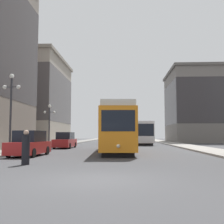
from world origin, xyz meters
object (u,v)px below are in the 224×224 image
at_px(streetcar, 117,128).
at_px(parked_car_left_near, 29,144).
at_px(parked_car_left_mid, 65,141).
at_px(pedestrian_crossing_far, 26,148).
at_px(lamp_post_left_near, 11,101).
at_px(transit_bus, 143,132).
at_px(lamp_post_left_far, 49,119).

height_order(streetcar, parked_car_left_near, streetcar).
height_order(parked_car_left_mid, pedestrian_crossing_far, parked_car_left_mid).
bearing_deg(parked_car_left_mid, lamp_post_left_near, -99.79).
height_order(transit_bus, parked_car_left_near, transit_bus).
height_order(pedestrian_crossing_far, lamp_post_left_far, lamp_post_left_far).
xyz_separation_m(transit_bus, parked_car_left_mid, (-9.68, -12.82, -1.10)).
height_order(parked_car_left_near, lamp_post_left_near, lamp_post_left_near).
bearing_deg(parked_car_left_near, pedestrian_crossing_far, -69.66).
bearing_deg(lamp_post_left_far, parked_car_left_mid, -0.31).
relative_size(transit_bus, lamp_post_left_far, 2.47).
height_order(parked_car_left_mid, lamp_post_left_near, lamp_post_left_near).
distance_m(transit_bus, parked_car_left_near, 26.31).
distance_m(parked_car_left_near, parked_car_left_mid, 11.62).
distance_m(parked_car_left_near, lamp_post_left_far, 12.06).
bearing_deg(streetcar, lamp_post_left_far, 136.75).
xyz_separation_m(streetcar, pedestrian_crossing_far, (-4.32, -10.35, -1.28)).
height_order(transit_bus, lamp_post_left_far, lamp_post_left_far).
xyz_separation_m(parked_car_left_near, lamp_post_left_near, (-1.90, 1.02, 3.27)).
bearing_deg(parked_car_left_near, streetcar, 39.84).
bearing_deg(parked_car_left_near, lamp_post_left_near, 153.96).
height_order(lamp_post_left_near, lamp_post_left_far, lamp_post_left_near).
distance_m(transit_bus, pedestrian_crossing_far, 31.08).
xyz_separation_m(streetcar, lamp_post_left_near, (-8.05, -3.71, 2.01)).
bearing_deg(lamp_post_left_near, parked_car_left_near, -28.32).
xyz_separation_m(parked_car_left_mid, lamp_post_left_far, (-1.90, 0.01, 2.56)).
distance_m(streetcar, lamp_post_left_near, 9.09).
relative_size(pedestrian_crossing_far, lamp_post_left_near, 0.29).
distance_m(parked_car_left_mid, pedestrian_crossing_far, 17.33).
bearing_deg(pedestrian_crossing_far, streetcar, -132.96).
bearing_deg(pedestrian_crossing_far, parked_car_left_mid, -104.22).
xyz_separation_m(streetcar, parked_car_left_near, (-6.15, -4.73, -1.26)).
relative_size(parked_car_left_near, parked_car_left_mid, 0.92).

